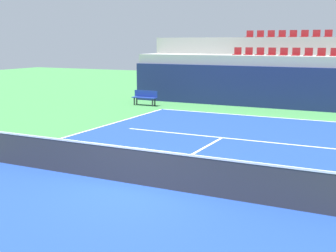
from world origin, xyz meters
TOP-DOWN VIEW (x-y plane):
  - ground_plane at (0.00, 0.00)m, footprint 80.00×80.00m
  - court_surface at (0.00, 0.00)m, footprint 11.00×24.00m
  - baseline_far at (0.00, 11.95)m, footprint 11.00×0.10m
  - service_line_far at (0.00, 6.40)m, footprint 8.26×0.10m
  - centre_service_line at (0.00, 3.20)m, footprint 0.10×6.40m
  - back_wall at (0.00, 15.03)m, footprint 17.49×0.30m
  - stands_tier_lower at (0.00, 16.38)m, footprint 17.49×2.40m
  - stands_tier_upper at (0.00, 18.78)m, footprint 17.49×2.40m
  - seating_row_lower at (0.00, 16.47)m, footprint 5.90×0.44m
  - seating_row_upper at (0.00, 18.87)m, footprint 5.90×0.44m
  - tennis_net at (0.00, 0.00)m, footprint 11.08×0.08m
  - player_bench at (-7.04, 12.90)m, footprint 1.50×0.40m

SIDE VIEW (x-z plane):
  - ground_plane at x=0.00m, z-range 0.00..0.00m
  - court_surface at x=0.00m, z-range 0.00..0.01m
  - baseline_far at x=0.00m, z-range 0.01..0.01m
  - service_line_far at x=0.00m, z-range 0.01..0.01m
  - centre_service_line at x=0.00m, z-range 0.01..0.01m
  - player_bench at x=-7.04m, z-range 0.08..0.93m
  - tennis_net at x=0.00m, z-range -0.03..1.04m
  - back_wall at x=0.00m, z-range 0.00..2.29m
  - stands_tier_lower at x=0.00m, z-range 0.00..2.85m
  - stands_tier_upper at x=0.00m, z-range 0.00..3.89m
  - seating_row_lower at x=0.00m, z-range 2.76..3.20m
  - seating_row_upper at x=0.00m, z-range 3.79..4.23m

